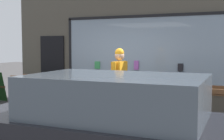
{
  "coord_description": "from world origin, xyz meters",
  "views": [
    {
      "loc": [
        3.41,
        -6.13,
        1.81
      ],
      "look_at": [
        0.16,
        0.92,
        1.18
      ],
      "focal_mm": 50.0,
      "sensor_mm": 36.0,
      "label": 1
    }
  ],
  "objects": [
    {
      "name": "display_table_left",
      "position": [
        -1.63,
        1.12,
        0.74
      ],
      "size": [
        2.99,
        0.7,
        0.91
      ],
      "color": "brown",
      "rests_on": "ground_plane"
    },
    {
      "name": "person_browsing",
      "position": [
        0.52,
        0.54,
        1.02
      ],
      "size": [
        0.23,
        0.68,
        1.73
      ],
      "rotation": [
        0.0,
        0.0,
        1.57
      ],
      "color": "black",
      "rests_on": "ground_plane"
    },
    {
      "name": "parked_car",
      "position": [
        1.75,
        -2.41,
        0.74
      ],
      "size": [
        4.16,
        1.97,
        1.41
      ],
      "rotation": [
        0.0,
        0.0,
        0.03
      ],
      "color": "black",
      "rests_on": "ground_plane"
    },
    {
      "name": "display_table_right",
      "position": [
        1.63,
        1.12,
        0.71
      ],
      "size": [
        2.99,
        0.77,
        0.87
      ],
      "color": "brown",
      "rests_on": "ground_plane"
    },
    {
      "name": "small_dog",
      "position": [
        0.03,
        0.28,
        0.27
      ],
      "size": [
        0.31,
        0.6,
        0.41
      ],
      "rotation": [
        0.0,
        0.0,
        1.8
      ],
      "color": "black",
      "rests_on": "ground_plane"
    },
    {
      "name": "ground_plane",
      "position": [
        0.0,
        0.0,
        0.0
      ],
      "size": [
        40.0,
        40.0,
        0.0
      ],
      "primitive_type": "plane",
      "color": "#474444"
    },
    {
      "name": "shopfront_facade",
      "position": [
        0.01,
        2.39,
        1.76
      ],
      "size": [
        7.75,
        0.29,
        3.56
      ],
      "color": "#4C473D",
      "rests_on": "ground_plane"
    }
  ]
}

